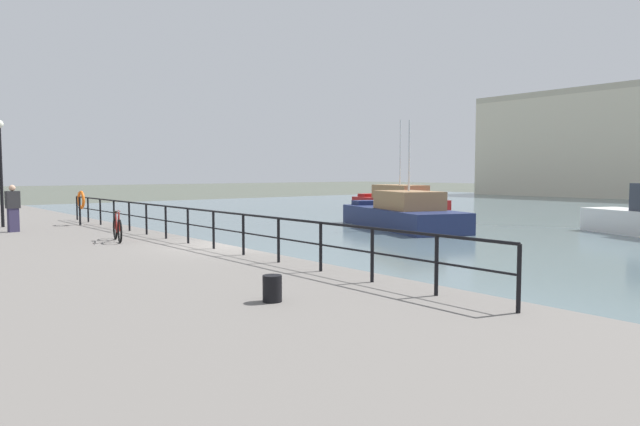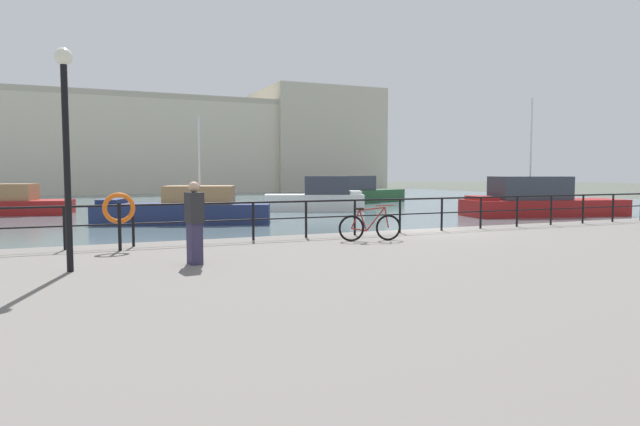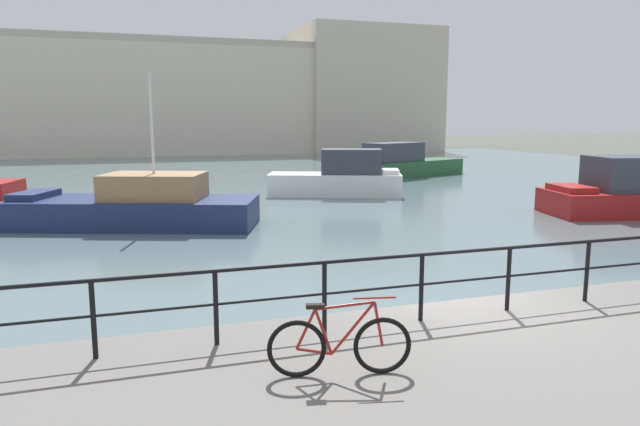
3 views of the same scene
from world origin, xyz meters
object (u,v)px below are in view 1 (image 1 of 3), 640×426
object	(u,v)px
moored_blue_motorboat	(402,214)
quay_lamp_post	(0,158)
mooring_bollard	(272,288)
life_ring_stand	(81,201)
standing_person	(13,208)
moored_red_daysailer	(398,200)
parked_bicycle	(117,229)

from	to	relation	value
moored_blue_motorboat	quay_lamp_post	xyz separation A→B (m)	(-5.22, -17.17, 2.68)
quay_lamp_post	mooring_bollard	bearing A→B (deg)	2.73
mooring_bollard	life_ring_stand	bearing A→B (deg)	173.64
life_ring_stand	moored_blue_motorboat	bearing A→B (deg)	73.98
moored_blue_motorboat	standing_person	world-z (taller)	moored_blue_motorboat
moored_blue_motorboat	moored_red_daysailer	size ratio (longest dim) A/B	0.99
moored_blue_motorboat	mooring_bollard	world-z (taller)	moored_blue_motorboat
parked_bicycle	standing_person	distance (m)	5.49
moored_red_daysailer	life_ring_stand	size ratio (longest dim) A/B	6.62
mooring_bollard	standing_person	xyz separation A→B (m)	(-15.08, -0.90, 0.64)
moored_blue_motorboat	life_ring_stand	xyz separation A→B (m)	(-4.17, -14.52, 0.96)
life_ring_stand	standing_person	bearing A→B (deg)	-64.95
moored_blue_motorboat	moored_red_daysailer	distance (m)	14.25
parked_bicycle	mooring_bollard	world-z (taller)	parked_bicycle
moored_blue_motorboat	standing_person	size ratio (longest dim) A/B	5.43
mooring_bollard	parked_bicycle	bearing A→B (deg)	174.25
parked_bicycle	life_ring_stand	distance (m)	6.48
mooring_bollard	standing_person	world-z (taller)	standing_person
quay_lamp_post	life_ring_stand	bearing A→B (deg)	68.35
mooring_bollard	standing_person	distance (m)	15.12
mooring_bollard	moored_blue_motorboat	bearing A→B (deg)	126.72
life_ring_stand	standing_person	size ratio (longest dim) A/B	0.83
parked_bicycle	mooring_bollard	distance (m)	10.01
moored_blue_motorboat	mooring_bollard	xyz separation A→B (m)	(12.19, -16.34, 0.20)
mooring_bollard	life_ring_stand	xyz separation A→B (m)	(-16.36, 1.82, 0.75)
moored_red_daysailer	life_ring_stand	distance (m)	25.44
moored_red_daysailer	standing_person	distance (m)	28.39
quay_lamp_post	moored_blue_motorboat	bearing A→B (deg)	73.09
standing_person	life_ring_stand	bearing A→B (deg)	107.59
quay_lamp_post	standing_person	xyz separation A→B (m)	(2.33, -0.08, -1.84)
moored_red_daysailer	mooring_bollard	xyz separation A→B (m)	(22.09, -26.59, 0.17)
moored_blue_motorboat	parked_bicycle	xyz separation A→B (m)	(2.23, -15.34, 0.37)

